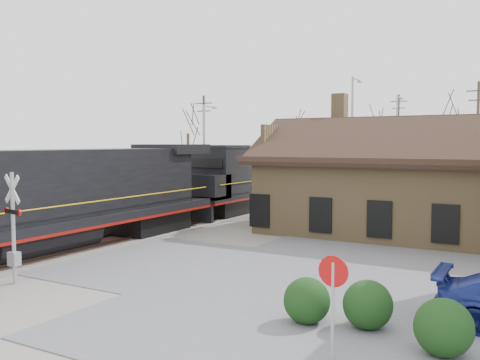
# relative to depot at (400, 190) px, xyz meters

# --- Properties ---
(ground) EXTENTS (140.00, 140.00, 0.00)m
(ground) POSITION_rel_depot_xyz_m (-11.99, -12.00, -2.41)
(ground) COLOR gray
(ground) RESTS_ON ground
(road) EXTENTS (60.00, 9.00, 0.03)m
(road) POSITION_rel_depot_xyz_m (-11.99, -12.00, -2.39)
(road) COLOR #5B5B60
(road) RESTS_ON ground
(track_main) EXTENTS (3.40, 90.00, 0.24)m
(track_main) POSITION_rel_depot_xyz_m (-11.99, 3.00, -2.34)
(track_main) COLOR gray
(track_main) RESTS_ON ground
(track_siding) EXTENTS (3.40, 90.00, 0.24)m
(track_siding) POSITION_rel_depot_xyz_m (-16.49, 3.00, -2.34)
(track_siding) COLOR gray
(track_siding) RESTS_ON ground
(depot) EXTENTS (15.20, 9.31, 7.90)m
(depot) POSITION_rel_depot_xyz_m (0.00, 0.00, 0.00)
(depot) COLOR #91754B
(depot) RESTS_ON ground
(locomotive_lead) EXTENTS (3.27, 21.91, 4.87)m
(locomotive_lead) POSITION_rel_depot_xyz_m (-11.99, -14.49, 0.15)
(locomotive_lead) COLOR black
(locomotive_lead) RESTS_ON ground
(locomotive_trailing) EXTENTS (3.27, 21.91, 4.61)m
(locomotive_trailing) POSITION_rel_depot_xyz_m (-11.99, 7.69, 0.15)
(locomotive_trailing) COLOR black
(locomotive_trailing) RESTS_ON ground
(crossbuck_near) EXTENTS (1.12, 0.31, 3.94)m
(crossbuck_near) POSITION_rel_depot_xyz_m (-9.28, -17.31, -0.55)
(crossbuck_near) COLOR #A5A8AD
(crossbuck_near) RESTS_ON ground
(crossbuck_far) EXTENTS (1.21, 0.48, 4.39)m
(crossbuck_far) POSITION_rel_depot_xyz_m (-19.18, -7.02, -0.37)
(crossbuck_far) COLOR #A5A8AD
(crossbuck_far) RESTS_ON ground
(do_not_enter_sign) EXTENTS (0.73, 0.10, 2.44)m
(do_not_enter_sign) POSITION_rel_depot_xyz_m (2.80, -18.14, -0.73)
(do_not_enter_sign) COLOR #A5A8AD
(do_not_enter_sign) RESTS_ON ground
(hedge_a) EXTENTS (1.28, 1.28, 1.28)m
(hedge_a) POSITION_rel_depot_xyz_m (1.30, -16.07, -1.76)
(hedge_a) COLOR black
(hedge_a) RESTS_ON ground
(hedge_b) EXTENTS (1.33, 1.33, 1.33)m
(hedge_b) POSITION_rel_depot_xyz_m (2.88, -15.67, -1.74)
(hedge_b) COLOR black
(hedge_b) RESTS_ON ground
(hedge_c) EXTENTS (1.37, 1.37, 1.37)m
(hedge_c) POSITION_rel_depot_xyz_m (4.94, -16.59, -1.72)
(hedge_c) COLOR black
(hedge_c) RESTS_ON ground
(streetlight_a) EXTENTS (0.25, 2.04, 8.21)m
(streetlight_a) POSITION_rel_depot_xyz_m (-18.64, 8.99, 2.23)
(streetlight_a) COLOR #A5A8AD
(streetlight_a) RESTS_ON ground
(streetlight_b) EXTENTS (0.25, 2.04, 9.68)m
(streetlight_b) POSITION_rel_depot_xyz_m (-5.33, 8.14, 2.98)
(streetlight_b) COLOR #A5A8AD
(streetlight_b) RESTS_ON ground
(streetlight_c) EXTENTS (0.25, 2.04, 9.30)m
(streetlight_c) POSITION_rel_depot_xyz_m (-5.16, 20.65, 2.78)
(streetlight_c) COLOR #A5A8AD
(streetlight_c) RESTS_ON ground
(utility_pole_a) EXTENTS (2.00, 0.24, 9.84)m
(utility_pole_a) POSITION_rel_depot_xyz_m (-24.07, 16.93, 2.74)
(utility_pole_a) COLOR #382D23
(utility_pole_a) RESTS_ON ground
(utility_pole_b) EXTENTS (2.00, 0.24, 10.68)m
(utility_pole_b) POSITION_rel_depot_xyz_m (-8.58, 35.44, 3.16)
(utility_pole_b) COLOR #382D23
(utility_pole_b) RESTS_ON ground
(utility_pole_c) EXTENTS (2.00, 0.24, 10.23)m
(utility_pole_c) POSITION_rel_depot_xyz_m (1.65, 20.78, 2.93)
(utility_pole_c) COLOR #382D23
(utility_pole_c) RESTS_ON ground
(tree_a) EXTENTS (4.01, 4.01, 9.82)m
(tree_a) POSITION_rel_depot_xyz_m (-27.97, 19.58, 4.58)
(tree_a) COLOR #382D23
(tree_a) RESTS_ON ground
(tree_b) EXTENTS (3.69, 3.69, 9.03)m
(tree_b) POSITION_rel_depot_xyz_m (-18.23, 28.83, 4.01)
(tree_b) COLOR #382D23
(tree_b) RESTS_ON ground
(tree_c) EXTENTS (4.22, 4.22, 10.33)m
(tree_c) POSITION_rel_depot_xyz_m (-11.69, 37.28, 4.94)
(tree_c) COLOR #382D23
(tree_c) RESTS_ON ground
(tree_d) EXTENTS (4.41, 4.41, 10.79)m
(tree_d) POSITION_rel_depot_xyz_m (-1.48, 29.46, 5.28)
(tree_d) COLOR #382D23
(tree_d) RESTS_ON ground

